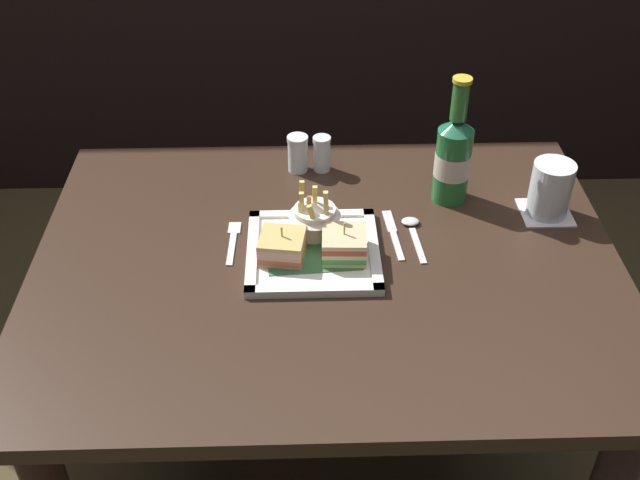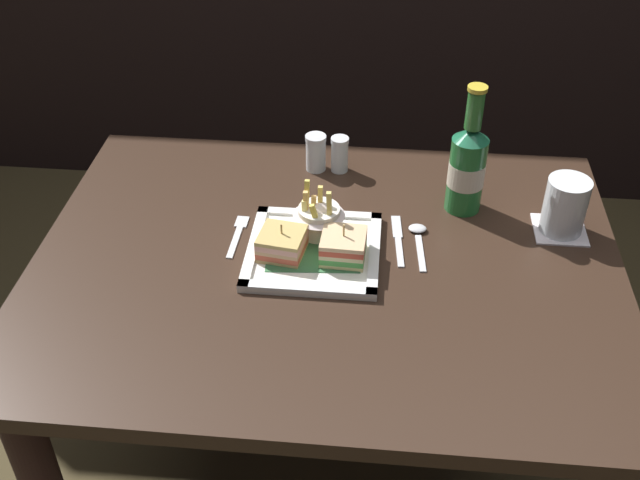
{
  "view_description": "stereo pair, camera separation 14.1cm",
  "coord_description": "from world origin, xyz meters",
  "views": [
    {
      "loc": [
        -0.05,
        -1.11,
        1.63
      ],
      "look_at": [
        -0.01,
        0.01,
        0.77
      ],
      "focal_mm": 43.26,
      "sensor_mm": 36.0,
      "label": 1
    },
    {
      "loc": [
        0.09,
        -1.11,
        1.63
      ],
      "look_at": [
        -0.01,
        0.01,
        0.77
      ],
      "focal_mm": 43.26,
      "sensor_mm": 36.0,
      "label": 2
    }
  ],
  "objects": [
    {
      "name": "knife",
      "position": [
        0.13,
        0.08,
        0.73
      ],
      "size": [
        0.03,
        0.16,
        0.0
      ],
      "color": "silver",
      "rests_on": "dining_table"
    },
    {
      "name": "dining_table",
      "position": [
        0.0,
        0.0,
        0.6
      ],
      "size": [
        1.09,
        0.83,
        0.73
      ],
      "color": "#332218",
      "rests_on": "ground_plane"
    },
    {
      "name": "beer_bottle",
      "position": [
        0.26,
        0.2,
        0.83
      ],
      "size": [
        0.07,
        0.07,
        0.27
      ],
      "color": "#226A2F",
      "rests_on": "dining_table"
    },
    {
      "name": "drink_coaster",
      "position": [
        0.44,
        0.14,
        0.73
      ],
      "size": [
        0.1,
        0.1,
        0.0
      ],
      "primitive_type": "cube",
      "color": "silver",
      "rests_on": "dining_table"
    },
    {
      "name": "pepper_shaker",
      "position": [
        0.0,
        0.31,
        0.77
      ],
      "size": [
        0.04,
        0.04,
        0.08
      ],
      "color": "silver",
      "rests_on": "dining_table"
    },
    {
      "name": "fork",
      "position": [
        -0.18,
        0.06,
        0.73
      ],
      "size": [
        0.02,
        0.13,
        0.0
      ],
      "color": "silver",
      "rests_on": "dining_table"
    },
    {
      "name": "sandwich_half_right",
      "position": [
        0.03,
        -0.0,
        0.77
      ],
      "size": [
        0.08,
        0.08,
        0.07
      ],
      "color": "#DAC27D",
      "rests_on": "square_plate"
    },
    {
      "name": "fries_cup",
      "position": [
        -0.02,
        0.07,
        0.78
      ],
      "size": [
        0.1,
        0.1,
        0.11
      ],
      "color": "silver",
      "rests_on": "square_plate"
    },
    {
      "name": "salt_shaker",
      "position": [
        -0.05,
        0.31,
        0.77
      ],
      "size": [
        0.05,
        0.05,
        0.08
      ],
      "color": "silver",
      "rests_on": "dining_table"
    },
    {
      "name": "square_plate",
      "position": [
        -0.03,
        0.02,
        0.74
      ],
      "size": [
        0.25,
        0.25,
        0.02
      ],
      "color": "white",
      "rests_on": "dining_table"
    },
    {
      "name": "spoon",
      "position": [
        0.17,
        0.09,
        0.74
      ],
      "size": [
        0.04,
        0.14,
        0.01
      ],
      "color": "silver",
      "rests_on": "dining_table"
    },
    {
      "name": "water_glass",
      "position": [
        0.44,
        0.14,
        0.78
      ],
      "size": [
        0.08,
        0.08,
        0.11
      ],
      "color": "silver",
      "rests_on": "dining_table"
    },
    {
      "name": "sandwich_half_left",
      "position": [
        -0.08,
        -0.0,
        0.77
      ],
      "size": [
        0.09,
        0.09,
        0.07
      ],
      "color": "tan",
      "rests_on": "square_plate"
    }
  ]
}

